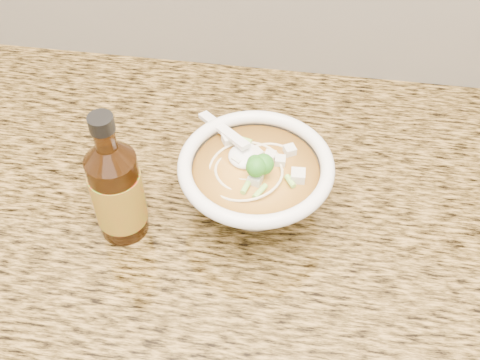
# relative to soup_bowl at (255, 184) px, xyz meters

# --- Properties ---
(counter_slab) EXTENTS (4.00, 0.68, 0.04)m
(counter_slab) POSITION_rel_soup_bowl_xyz_m (0.01, -0.01, -0.07)
(counter_slab) COLOR olive
(counter_slab) RESTS_ON cabinet
(soup_bowl) EXTENTS (0.20, 0.20, 0.11)m
(soup_bowl) POSITION_rel_soup_bowl_xyz_m (0.00, 0.00, 0.00)
(soup_bowl) COLOR white
(soup_bowl) RESTS_ON counter_slab
(hot_sauce_bottle) EXTENTS (0.08, 0.08, 0.19)m
(hot_sauce_bottle) POSITION_rel_soup_bowl_xyz_m (-0.16, -0.06, 0.03)
(hot_sauce_bottle) COLOR #3C1D08
(hot_sauce_bottle) RESTS_ON counter_slab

